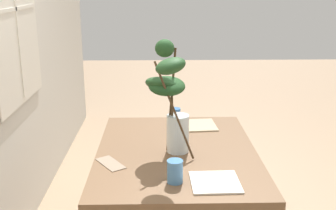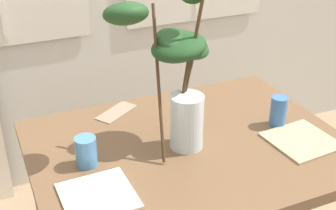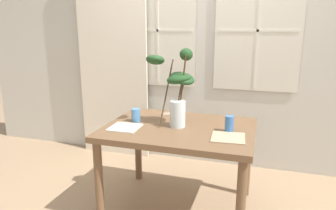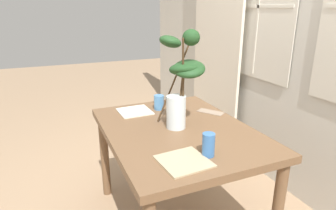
{
  "view_description": "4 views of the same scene",
  "coord_description": "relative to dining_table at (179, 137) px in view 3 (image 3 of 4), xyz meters",
  "views": [
    {
      "loc": [
        -2.25,
        0.1,
        1.7
      ],
      "look_at": [
        -0.07,
        0.05,
        1.05
      ],
      "focal_mm": 44.48,
      "sensor_mm": 36.0,
      "label": 1
    },
    {
      "loc": [
        -0.69,
        -1.37,
        1.73
      ],
      "look_at": [
        -0.09,
        -0.0,
        0.95
      ],
      "focal_mm": 49.2,
      "sensor_mm": 36.0,
      "label": 2
    },
    {
      "loc": [
        0.64,
        -2.36,
        1.55
      ],
      "look_at": [
        -0.08,
        -0.06,
        0.95
      ],
      "focal_mm": 32.82,
      "sensor_mm": 36.0,
      "label": 3
    },
    {
      "loc": [
        1.61,
        -0.76,
        1.51
      ],
      "look_at": [
        -0.05,
        -0.05,
        0.91
      ],
      "focal_mm": 31.01,
      "sensor_mm": 36.0,
      "label": 4
    }
  ],
  "objects": [
    {
      "name": "vase_with_branches",
      "position": [
        -0.04,
        0.04,
        0.43
      ],
      "size": [
        0.44,
        0.29,
        0.65
      ],
      "color": "silver",
      "rests_on": "dining_table"
    },
    {
      "name": "drinking_glass_blue_right",
      "position": [
        0.41,
        -0.01,
        0.16
      ],
      "size": [
        0.07,
        0.07,
        0.13
      ],
      "primitive_type": "cylinder",
      "color": "#386BAD",
      "rests_on": "dining_table"
    },
    {
      "name": "back_wall_with_windows",
      "position": [
        0.0,
        1.11,
        0.86
      ],
      "size": [
        5.89,
        0.14,
        3.03
      ],
      "color": "beige",
      "rests_on": "ground"
    },
    {
      "name": "plate_square_right",
      "position": [
        0.42,
        -0.16,
        0.1
      ],
      "size": [
        0.26,
        0.26,
        0.01
      ],
      "primitive_type": "cube",
      "rotation": [
        0.0,
        0.0,
        0.08
      ],
      "color": "tan",
      "rests_on": "dining_table"
    },
    {
      "name": "ground",
      "position": [
        0.0,
        0.0,
        -0.66
      ],
      "size": [
        14.0,
        14.0,
        0.0
      ],
      "primitive_type": "plane",
      "color": "#9E7F60"
    },
    {
      "name": "curtain_sheer_side",
      "position": [
        -1.1,
        0.96,
        0.62
      ],
      "size": [
        0.88,
        0.03,
        2.55
      ],
      "primitive_type": "cube",
      "color": "silver",
      "rests_on": "ground"
    },
    {
      "name": "dining_table",
      "position": [
        0.0,
        0.0,
        0.0
      ],
      "size": [
        1.22,
        0.92,
        0.75
      ],
      "color": "brown",
      "rests_on": "ground"
    },
    {
      "name": "plate_square_left",
      "position": [
        -0.42,
        -0.17,
        0.1
      ],
      "size": [
        0.24,
        0.24,
        0.01
      ],
      "primitive_type": "cube",
      "rotation": [
        0.0,
        0.0,
        0.03
      ],
      "color": "silver",
      "rests_on": "dining_table"
    },
    {
      "name": "napkin_folded",
      "position": [
        -0.18,
        0.36,
        0.1
      ],
      "size": [
        0.21,
        0.18,
        0.0
      ],
      "primitive_type": "cube",
      "rotation": [
        0.0,
        0.0,
        0.59
      ],
      "color": "gray",
      "rests_on": "dining_table"
    },
    {
      "name": "drinking_glass_blue_left",
      "position": [
        -0.4,
        0.03,
        0.15
      ],
      "size": [
        0.08,
        0.08,
        0.11
      ],
      "primitive_type": "cylinder",
      "color": "#4C84BC",
      "rests_on": "dining_table"
    }
  ]
}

